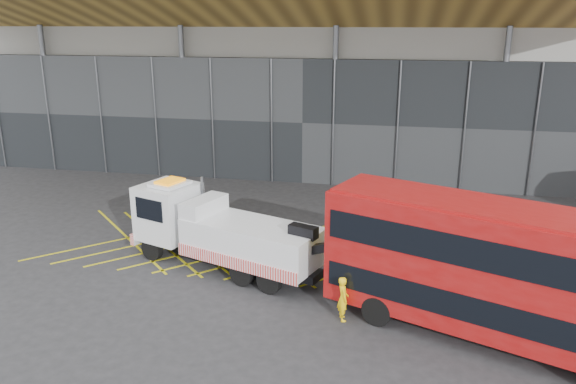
# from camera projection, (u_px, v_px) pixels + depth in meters

# --- Properties ---
(ground_plane) EXTENTS (120.00, 120.00, 0.00)m
(ground_plane) POSITION_uv_depth(u_px,v_px,m) (221.00, 245.00, 26.86)
(ground_plane) COLOR #28282A
(road_markings) EXTENTS (19.96, 7.16, 0.01)m
(road_markings) POSITION_uv_depth(u_px,v_px,m) (253.00, 248.00, 26.57)
(road_markings) COLOR yellow
(road_markings) RESTS_ON ground_plane
(construction_building) EXTENTS (55.00, 23.97, 18.00)m
(construction_building) POSITION_uv_depth(u_px,v_px,m) (318.00, 39.00, 41.09)
(construction_building) COLOR gray
(construction_building) RESTS_ON ground_plane
(recovery_truck) EXTENTS (10.16, 5.32, 3.60)m
(recovery_truck) POSITION_uv_depth(u_px,v_px,m) (218.00, 231.00, 24.13)
(recovery_truck) COLOR black
(recovery_truck) RESTS_ON ground_plane
(bus_towed) EXTENTS (11.73, 6.83, 4.72)m
(bus_towed) POSITION_uv_depth(u_px,v_px,m) (500.00, 269.00, 18.16)
(bus_towed) COLOR maroon
(bus_towed) RESTS_ON ground_plane
(worker) EXTENTS (0.57, 0.70, 1.67)m
(worker) POSITION_uv_depth(u_px,v_px,m) (343.00, 299.00, 20.00)
(worker) COLOR yellow
(worker) RESTS_ON ground_plane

